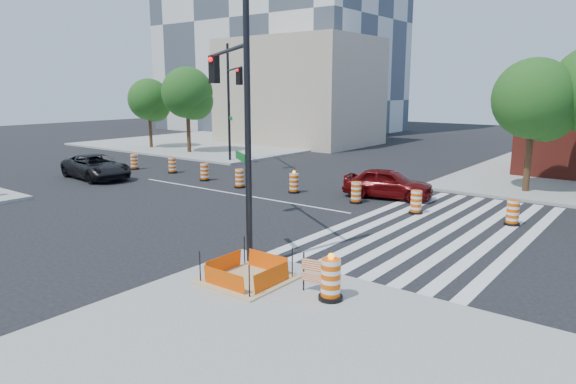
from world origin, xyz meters
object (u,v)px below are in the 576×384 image
(dark_suv, at_px, (96,167))
(signal_pole_se, at_px, (234,97))
(red_coupe, at_px, (388,183))
(signal_pole_nw, at_px, (232,92))

(dark_suv, xyz_separation_m, signal_pole_se, (16.22, -4.98, 4.37))
(red_coupe, distance_m, dark_suv, 17.45)
(signal_pole_se, height_order, signal_pole_nw, signal_pole_nw)
(dark_suv, distance_m, signal_pole_se, 17.52)
(signal_pole_nw, bearing_deg, signal_pole_se, -7.56)
(signal_pole_nw, bearing_deg, red_coupe, 24.79)
(dark_suv, xyz_separation_m, signal_pole_nw, (2.76, 9.02, 4.38))
(signal_pole_se, bearing_deg, red_coupe, -57.05)
(red_coupe, relative_size, signal_pole_se, 0.53)
(signal_pole_se, bearing_deg, dark_suv, 17.39)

